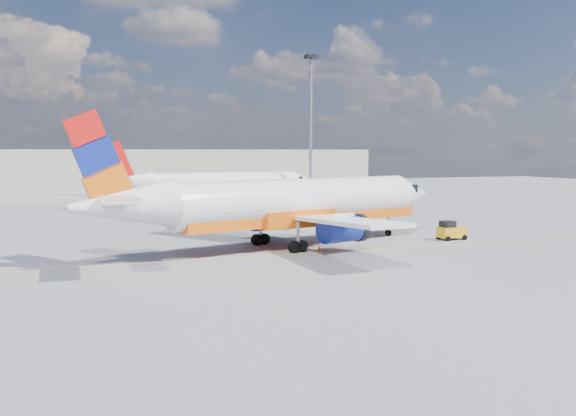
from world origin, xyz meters
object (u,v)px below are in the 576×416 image
object	(u,v)px
main_jet	(288,204)
gse_tug	(451,231)
second_jet	(219,185)
traffic_cone	(320,249)

from	to	relation	value
main_jet	gse_tug	size ratio (longest dim) A/B	14.11
main_jet	second_jet	xyz separation A→B (m)	(3.50, 38.99, -0.44)
main_jet	gse_tug	xyz separation A→B (m)	(14.90, -0.51, -2.72)
main_jet	second_jet	distance (m)	39.15
traffic_cone	gse_tug	bearing A→B (deg)	10.44
second_jet	traffic_cone	world-z (taller)	second_jet
gse_tug	traffic_cone	distance (m)	13.65
main_jet	gse_tug	distance (m)	15.16
gse_tug	traffic_cone	world-z (taller)	gse_tug
main_jet	second_jet	size ratio (longest dim) A/B	1.14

